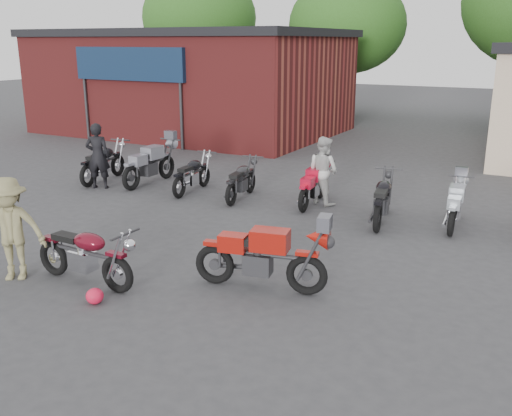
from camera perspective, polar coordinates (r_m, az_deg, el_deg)
The scene contains 17 objects.
ground at distance 9.56m, azimuth -9.50°, elevation -7.38°, with size 90.00×90.00×0.00m, color #363639.
brick_building at distance 25.44m, azimuth -6.30°, elevation 12.19°, with size 12.00×8.00×4.00m, color maroon.
tree_0 at distance 34.80m, azimuth -5.63°, elevation 16.76°, with size 6.56×6.56×8.20m, color #214211, non-canonical shape.
tree_1 at distance 30.67m, azimuth 9.02°, elevation 15.96°, with size 5.92×5.92×7.40m, color #214211, non-canonical shape.
vintage_motorcycle at distance 9.57m, azimuth -16.73°, elevation -4.17°, with size 1.96×0.65×1.14m, color #550A17, non-canonical shape.
sportbike at distance 8.96m, azimuth 0.64°, elevation -4.58°, with size 2.09×0.69×1.21m, color #AD170E, non-canonical shape.
helmet at distance 9.01m, azimuth -15.83°, elevation -8.47°, with size 0.27×0.27×0.25m, color red.
person_dark at distance 15.77m, azimuth -15.53°, elevation 5.04°, with size 0.64×0.42×1.75m, color black.
person_light at distance 13.81m, azimuth 6.73°, elevation 3.75°, with size 0.80×0.62×1.64m, color #B6B6B1.
person_tan at distance 10.12m, azimuth -23.34°, elevation -1.95°, with size 1.12×0.64×1.73m, color olive.
row_bike_0 at distance 16.61m, azimuth -15.01°, elevation 4.59°, with size 2.00×0.66×1.16m, color black, non-canonical shape.
row_bike_1 at distance 15.96m, azimuth -10.54°, elevation 4.56°, with size 2.14×0.71×1.24m, color gray, non-canonical shape.
row_bike_2 at distance 14.96m, azimuth -6.38°, elevation 3.56°, with size 1.80×0.59×1.04m, color black, non-canonical shape.
row_bike_3 at distance 14.21m, azimuth -1.45°, elevation 2.97°, with size 1.80×0.59×1.05m, color black, non-canonical shape.
row_bike_4 at distance 13.75m, azimuth 5.74°, elevation 2.47°, with size 1.83×0.60×1.06m, color red, non-canonical shape.
row_bike_5 at distance 12.63m, azimuth 12.56°, elevation 1.11°, with size 1.97×0.65×1.14m, color black, non-canonical shape.
row_bike_6 at distance 12.75m, azimuth 19.34°, elevation 0.48°, with size 1.81×0.60×1.05m, color #969CA4, non-canonical shape.
Camera 1 is at (5.52, -6.81, 3.81)m, focal length 40.00 mm.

